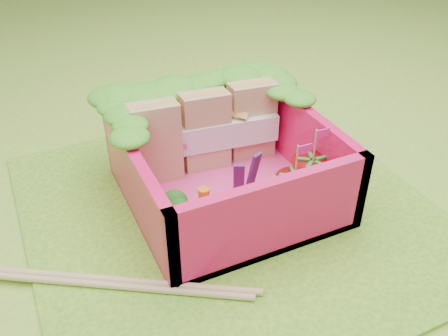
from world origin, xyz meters
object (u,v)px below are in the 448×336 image
Objects in this scene: bento_box at (226,164)px; chopsticks at (66,279)px; strawberry_left at (293,193)px; broccoli at (181,215)px; sandwich_stack at (206,132)px; strawberry_right at (311,179)px.

bento_box is 1.23m from chopsticks.
strawberry_left is at bearing -49.01° from bento_box.
bento_box is at bearing 33.78° from broccoli.
sandwich_stack is 2.21× the size of strawberry_left.
strawberry_left is (0.30, -0.71, -0.15)m from sandwich_stack.
sandwich_stack is at bearing 113.27° from strawberry_left.
broccoli is at bearing 1.38° from chopsticks.
strawberry_left is 0.25× the size of chopsticks.
bento_box reaches higher than chopsticks.
bento_box reaches higher than strawberry_left.
strawberry_right reaches higher than strawberry_left.
bento_box is 2.47× the size of strawberry_right.
chopsticks is at bearing 178.26° from strawberry_left.
strawberry_left is at bearing -159.64° from strawberry_right.
strawberry_right is 1.65m from chopsticks.
broccoli is 0.75m from chopsticks.
broccoli is at bearing 175.29° from strawberry_left.
chopsticks is (-0.72, -0.02, -0.20)m from broccoli.
chopsticks is (-1.16, -0.31, -0.25)m from bento_box.
chopsticks is (-1.47, 0.04, -0.16)m from strawberry_left.
strawberry_left is (0.31, -0.36, -0.09)m from bento_box.
sandwich_stack is 0.56× the size of chopsticks.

